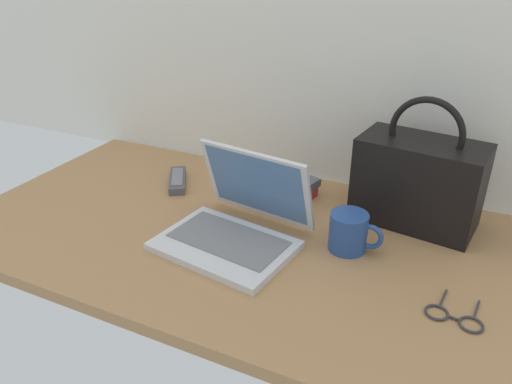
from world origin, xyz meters
name	(u,v)px	position (x,y,z in m)	size (l,w,h in m)	color
desk	(271,244)	(0.00, 0.00, 0.01)	(1.60, 0.76, 0.03)	#A87A4C
laptop	(236,224)	(-0.08, -0.04, 0.08)	(0.34, 0.32, 0.21)	silver
coffee_mug	(349,232)	(0.18, 0.04, 0.08)	(0.13, 0.09, 0.09)	#26478C
remote_control_far	(178,180)	(-0.38, 0.16, 0.04)	(0.12, 0.16, 0.02)	#4C4C51
eyeglasses	(454,317)	(0.43, -0.11, 0.03)	(0.12, 0.11, 0.01)	#333338
handbag	(418,181)	(0.30, 0.24, 0.15)	(0.32, 0.20, 0.33)	black
book_stack	(282,188)	(-0.06, 0.22, 0.06)	(0.19, 0.19, 0.05)	#B23333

